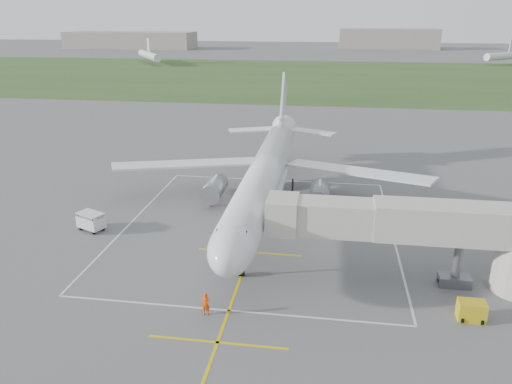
# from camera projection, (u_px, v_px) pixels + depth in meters

# --- Properties ---
(ground) EXTENTS (700.00, 700.00, 0.00)m
(ground) POSITION_uv_depth(u_px,v_px,m) (264.00, 213.00, 57.07)
(ground) COLOR #575759
(ground) RESTS_ON ground
(grass_strip) EXTENTS (700.00, 120.00, 0.02)m
(grass_strip) POSITION_uv_depth(u_px,v_px,m) (313.00, 76.00, 177.95)
(grass_strip) COLOR #2E4920
(grass_strip) RESTS_ON ground
(apron_markings) EXTENTS (28.20, 60.00, 0.01)m
(apron_markings) POSITION_uv_depth(u_px,v_px,m) (256.00, 234.00, 51.66)
(apron_markings) COLOR gold
(apron_markings) RESTS_ON ground
(airliner) EXTENTS (38.93, 46.75, 13.52)m
(airliner) POSITION_uv_depth(u_px,v_px,m) (265.00, 175.00, 56.27)
(airliner) COLOR silver
(airliner) RESTS_ON ground
(jet_bridge) EXTENTS (23.40, 5.00, 7.20)m
(jet_bridge) POSITION_uv_depth(u_px,v_px,m) (432.00, 232.00, 40.70)
(jet_bridge) COLOR #ABA59A
(jet_bridge) RESTS_ON ground
(gpu_unit) EXTENTS (2.02, 1.46, 1.49)m
(gpu_unit) POSITION_uv_depth(u_px,v_px,m) (471.00, 311.00, 37.12)
(gpu_unit) COLOR gold
(gpu_unit) RESTS_ON ground
(baggage_cart) EXTENTS (3.22, 2.66, 1.93)m
(baggage_cart) POSITION_uv_depth(u_px,v_px,m) (91.00, 221.00, 52.34)
(baggage_cart) COLOR silver
(baggage_cart) RESTS_ON ground
(ramp_worker_nose) EXTENTS (0.67, 0.44, 1.82)m
(ramp_worker_nose) POSITION_uv_depth(u_px,v_px,m) (206.00, 304.00, 37.66)
(ramp_worker_nose) COLOR #EC4A07
(ramp_worker_nose) RESTS_ON ground
(ramp_worker_wing) EXTENTS (1.11, 1.07, 1.79)m
(ramp_worker_wing) POSITION_uv_depth(u_px,v_px,m) (210.00, 198.00, 59.05)
(ramp_worker_wing) COLOR #FF4708
(ramp_worker_wing) RESTS_ON ground
(distant_hangars) EXTENTS (345.00, 49.00, 12.00)m
(distant_hangars) POSITION_uv_depth(u_px,v_px,m) (296.00, 41.00, 304.17)
(distant_hangars) COLOR gray
(distant_hangars) RESTS_ON ground
(distant_aircraft) EXTENTS (182.19, 47.93, 8.85)m
(distant_aircraft) POSITION_uv_depth(u_px,v_px,m) (330.00, 55.00, 220.52)
(distant_aircraft) COLOR silver
(distant_aircraft) RESTS_ON ground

